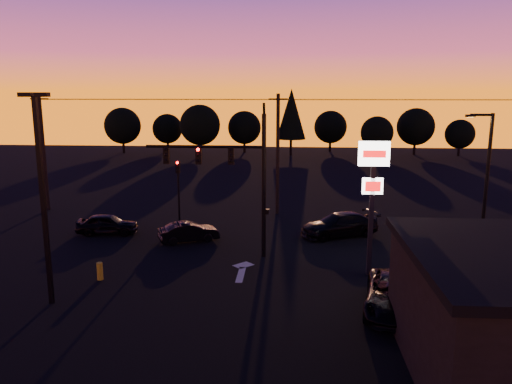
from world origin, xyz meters
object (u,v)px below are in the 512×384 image
streetlight (485,177)px  bollard (100,271)px  car_left (107,224)px  traffic_signal_mast (235,170)px  secondary_signal (178,181)px  car_right (339,225)px  pylon_sign (373,180)px  suv_parked (395,295)px  parking_lot_light (42,186)px  car_mid (189,232)px

streetlight → bollard: 21.45m
streetlight → car_left: (-22.84, 2.26, -3.76)m
traffic_signal_mast → secondary_signal: (-4.90, 7.49, -2.07)m
secondary_signal → car_right: size_ratio=0.85×
pylon_sign → suv_parked: 6.02m
secondary_signal → parking_lot_light: bearing=-99.8°
parking_lot_light → suv_parked: bearing=0.7°
parking_lot_light → car_left: (-1.43, 10.76, -4.60)m
secondary_signal → streetlight: (18.91, -5.99, 1.56)m
traffic_signal_mast → car_left: traffic_signal_mast is taller
pylon_sign → suv_parked: size_ratio=1.30×
bollard → pylon_sign: bearing=7.0°
secondary_signal → car_mid: 5.76m
parking_lot_light → pylon_sign: size_ratio=1.34×
parking_lot_light → car_mid: 11.37m
car_right → parking_lot_light: bearing=-74.0°
parking_lot_light → streetlight: (21.41, 8.50, -0.85)m
bollard → streetlight: bearing=15.6°
secondary_signal → streetlight: streetlight is taller
streetlight → suv_parked: bearing=-128.0°
parking_lot_light → streetlight: size_ratio=1.14×
car_left → car_right: bearing=-92.7°
secondary_signal → bollard: (-1.40, -11.64, -2.42)m
traffic_signal_mast → car_mid: bearing=142.0°
pylon_sign → car_mid: (-10.28, 4.98, -4.31)m
bollard → suv_parked: bearing=-10.9°
pylon_sign → suv_parked: bearing=-84.4°
traffic_signal_mast → car_right: traffic_signal_mast is taller
streetlight → suv_parked: (-6.49, -8.31, -3.70)m
secondary_signal → streetlight: size_ratio=0.54×
traffic_signal_mast → bollard: bearing=-146.6°
car_right → suv_parked: (1.28, -11.15, -0.02)m
traffic_signal_mast → streetlight: traffic_signal_mast is taller
pylon_sign → car_right: bearing=97.1°
traffic_signal_mast → car_mid: size_ratio=2.32×
secondary_signal → parking_lot_light: (-2.50, -14.49, 2.41)m
pylon_sign → car_right: 8.06m
car_mid → traffic_signal_mast: bearing=-152.9°
secondary_signal → parking_lot_light: parking_lot_light is taller
bollard → car_right: 15.15m
parking_lot_light → suv_parked: (14.92, 0.19, -4.55)m
car_left → suv_parked: suv_parked is taller
bollard → car_mid: car_mid is taller
parking_lot_light → car_left: 11.79m
secondary_signal → suv_parked: bearing=-49.0°
streetlight → car_mid: (-17.19, 0.97, -3.81)m
traffic_signal_mast → streetlight: bearing=6.1°
suv_parked → parking_lot_light: bearing=-167.8°
traffic_signal_mast → secondary_signal: 9.19m
secondary_signal → car_right: bearing=-15.8°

